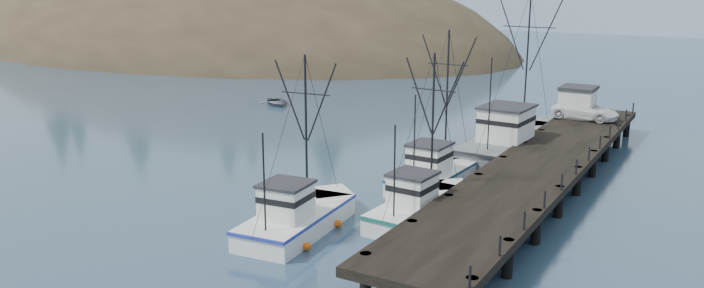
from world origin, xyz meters
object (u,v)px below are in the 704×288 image
Objects in this scene: trawler_near at (423,206)px; work_vessel at (515,142)px; pier at (540,166)px; trawler_mid at (300,217)px; pickup_truck at (586,111)px; trawler_far at (438,173)px; pier_shed at (578,102)px; motorboat at (277,105)px.

work_vessel is at bearing 88.89° from trawler_near.
pier is 4.22× the size of trawler_near.
trawler_near is at bearing 44.10° from trawler_mid.
trawler_far is at bearing 165.98° from pickup_truck.
trawler_mid reaches higher than pier.
trawler_near is 17.28m from work_vessel.
trawler_near is 26.59m from pier_shed.
motorboat is at bearing 164.02° from work_vessel.
pier_shed reaches higher than pier.
pier is at bearing -174.25° from pickup_truck.
trawler_mid reaches higher than trawler_near.
work_vessel reaches higher than motorboat.
work_vessel is (0.33, 17.27, 0.41)m from trawler_near.
pickup_truck is at bearing 66.29° from work_vessel.
work_vessel is (5.81, 22.57, 0.41)m from trawler_mid.
trawler_far is 33.82m from motorboat.
trawler_far is 1.98× the size of pickup_truck.
pier_shed is at bearing -47.82° from motorboat.
pier is at bearing -73.79° from motorboat.
pickup_truck is (3.68, 8.39, 1.56)m from work_vessel.
work_vessel reaches higher than pier.
work_vessel is at bearing 75.58° from trawler_mid.
trawler_far is at bearing 106.25° from trawler_near.
pier_shed is 0.57× the size of pickup_truck.
trawler_far is 2.36× the size of motorboat.
pier_shed reaches higher than motorboat.
pickup_truck is (9.49, 30.96, 1.97)m from trawler_mid.
trawler_mid is 0.64× the size of work_vessel.
trawler_near is at bearing -115.04° from pier.
pier is 10.52m from trawler_near.
pier is 7.79× the size of pickup_truck.
motorboat is (-30.51, 8.73, -1.23)m from work_vessel.
pier is 13.75× the size of pier_shed.
trawler_mid is (-9.91, -14.80, -0.87)m from pier.
pier reaches higher than motorboat.
pier is at bearing -85.59° from pier_shed.
work_vessel reaches higher than pickup_truck.
trawler_mid is at bearing -123.80° from pier.
pier_shed is at bearing 74.68° from trawler_far.
pier is 38.38m from motorboat.
pier is 16.92m from pier_shed.
pickup_truck is (4.02, 25.66, 1.96)m from trawler_near.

